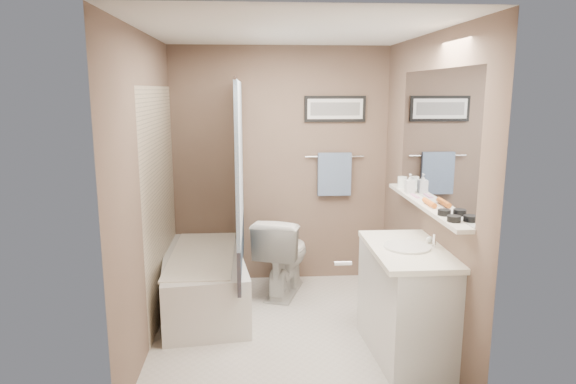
{
  "coord_description": "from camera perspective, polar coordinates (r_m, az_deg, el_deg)",
  "views": [
    {
      "loc": [
        -0.29,
        -3.94,
        1.97
      ],
      "look_at": [
        0.0,
        0.15,
        1.15
      ],
      "focal_mm": 32.0,
      "sensor_mm": 36.0,
      "label": 1
    }
  ],
  "objects": [
    {
      "name": "ground",
      "position": [
        4.42,
        0.14,
        -15.19
      ],
      "size": [
        2.5,
        2.5,
        0.0
      ],
      "primitive_type": "plane",
      "color": "beige",
      "rests_on": "ground"
    },
    {
      "name": "ceiling",
      "position": [
        3.97,
        0.16,
        17.23
      ],
      "size": [
        2.2,
        2.5,
        0.04
      ],
      "primitive_type": "cube",
      "color": "white",
      "rests_on": "wall_back"
    },
    {
      "name": "wall_back",
      "position": [
        5.24,
        -0.83,
        2.85
      ],
      "size": [
        2.2,
        0.04,
        2.4
      ],
      "primitive_type": "cube",
      "color": "brown",
      "rests_on": "ground"
    },
    {
      "name": "wall_front",
      "position": [
        2.83,
        1.96,
        -4.47
      ],
      "size": [
        2.2,
        0.04,
        2.4
      ],
      "primitive_type": "cube",
      "color": "brown",
      "rests_on": "ground"
    },
    {
      "name": "wall_left",
      "position": [
        4.09,
        -15.1,
        0.07
      ],
      "size": [
        0.04,
        2.5,
        2.4
      ],
      "primitive_type": "cube",
      "color": "brown",
      "rests_on": "ground"
    },
    {
      "name": "wall_right",
      "position": [
        4.24,
        14.86,
        0.47
      ],
      "size": [
        0.04,
        2.5,
        2.4
      ],
      "primitive_type": "cube",
      "color": "brown",
      "rests_on": "ground"
    },
    {
      "name": "tile_surround",
      "position": [
        4.62,
        -13.96,
        -1.16
      ],
      "size": [
        0.02,
        1.55,
        2.0
      ],
      "primitive_type": "cube",
      "color": "beige",
      "rests_on": "wall_left"
    },
    {
      "name": "curtain_rod",
      "position": [
        4.44,
        -5.6,
        12.28
      ],
      "size": [
        0.02,
        1.55,
        0.02
      ],
      "primitive_type": "cylinder",
      "rotation": [
        1.57,
        0.0,
        0.0
      ],
      "color": "silver",
      "rests_on": "wall_left"
    },
    {
      "name": "curtain_upper",
      "position": [
        4.48,
        -5.44,
        3.94
      ],
      "size": [
        0.03,
        1.45,
        1.28
      ],
      "primitive_type": "cube",
      "color": "white",
      "rests_on": "curtain_rod"
    },
    {
      "name": "curtain_lower",
      "position": [
        4.66,
        -5.25,
        -6.11
      ],
      "size": [
        0.03,
        1.45,
        0.36
      ],
      "primitive_type": "cube",
      "color": "#2A3B4F",
      "rests_on": "curtain_rod"
    },
    {
      "name": "mirror",
      "position": [
        4.05,
        15.97,
        5.91
      ],
      "size": [
        0.02,
        1.6,
        1.0
      ],
      "primitive_type": "cube",
      "color": "silver",
      "rests_on": "wall_right"
    },
    {
      "name": "shelf",
      "position": [
        4.11,
        14.86,
        -1.3
      ],
      "size": [
        0.12,
        1.6,
        0.03
      ],
      "primitive_type": "cube",
      "color": "silver",
      "rests_on": "wall_right"
    },
    {
      "name": "towel_bar",
      "position": [
        5.27,
        5.18,
        3.95
      ],
      "size": [
        0.6,
        0.02,
        0.02
      ],
      "primitive_type": "cylinder",
      "rotation": [
        0.0,
        1.57,
        0.0
      ],
      "color": "silver",
      "rests_on": "wall_back"
    },
    {
      "name": "towel",
      "position": [
        5.27,
        5.18,
        1.98
      ],
      "size": [
        0.34,
        0.05,
        0.44
      ],
      "primitive_type": "cube",
      "color": "#849FC1",
      "rests_on": "towel_bar"
    },
    {
      "name": "art_frame",
      "position": [
        5.24,
        5.24,
        9.18
      ],
      "size": [
        0.62,
        0.02,
        0.26
      ],
      "primitive_type": "cube",
      "color": "black",
      "rests_on": "wall_back"
    },
    {
      "name": "art_mat",
      "position": [
        5.23,
        5.27,
        9.18
      ],
      "size": [
        0.56,
        0.0,
        0.2
      ],
      "primitive_type": "cube",
      "color": "white",
      "rests_on": "art_frame"
    },
    {
      "name": "art_image",
      "position": [
        5.23,
        5.27,
        9.18
      ],
      "size": [
        0.5,
        0.0,
        0.13
      ],
      "primitive_type": "cube",
      "color": "#595959",
      "rests_on": "art_mat"
    },
    {
      "name": "door",
      "position": [
        2.99,
        12.6,
        -7.92
      ],
      "size": [
        0.8,
        0.02,
        2.0
      ],
      "primitive_type": "cube",
      "color": "silver",
      "rests_on": "wall_front"
    },
    {
      "name": "door_handle",
      "position": [
        2.96,
        6.13,
        -7.88
      ],
      "size": [
        0.1,
        0.02,
        0.02
      ],
      "primitive_type": "cylinder",
      "rotation": [
        0.0,
        1.57,
        0.0
      ],
      "color": "silver",
      "rests_on": "door"
    },
    {
      "name": "bathtub",
      "position": [
        4.83,
        -9.38,
        -9.71
      ],
      "size": [
        0.89,
        1.58,
        0.5
      ],
      "primitive_type": "cube",
      "rotation": [
        0.0,
        0.0,
        0.13
      ],
      "color": "silver",
      "rests_on": "ground"
    },
    {
      "name": "tub_rim",
      "position": [
        4.75,
        -9.48,
        -6.89
      ],
      "size": [
        0.56,
        1.36,
        0.02
      ],
      "primitive_type": "cube",
      "color": "white",
      "rests_on": "bathtub"
    },
    {
      "name": "toilet",
      "position": [
        5.04,
        -0.54,
        -6.94
      ],
      "size": [
        0.66,
        0.87,
        0.78
      ],
      "primitive_type": "imported",
      "rotation": [
        0.0,
        0.0,
        2.82
      ],
      "color": "silver",
      "rests_on": "ground"
    },
    {
      "name": "vanity",
      "position": [
        4.01,
        13.09,
        -12.05
      ],
      "size": [
        0.56,
        0.93,
        0.8
      ],
      "primitive_type": "cube",
      "rotation": [
        0.0,
        0.0,
        0.07
      ],
      "color": "silver",
      "rests_on": "ground"
    },
    {
      "name": "countertop",
      "position": [
        3.86,
        13.23,
        -6.33
      ],
      "size": [
        0.54,
        0.96,
        0.04
      ],
      "primitive_type": "cube",
      "color": "white",
      "rests_on": "vanity"
    },
    {
      "name": "sink_basin",
      "position": [
        3.85,
        13.1,
        -5.93
      ],
      "size": [
        0.34,
        0.34,
        0.01
      ],
      "primitive_type": "cylinder",
      "color": "silver",
      "rests_on": "countertop"
    },
    {
      "name": "faucet_spout",
      "position": [
        3.9,
        15.95,
        -5.21
      ],
      "size": [
        0.02,
        0.02,
        0.1
      ],
      "primitive_type": "cylinder",
      "color": "white",
      "rests_on": "countertop"
    },
    {
      "name": "faucet_knob",
      "position": [
        4.0,
        15.45,
        -5.09
      ],
      "size": [
        0.05,
        0.05,
        0.05
      ],
      "primitive_type": "sphere",
      "color": "silver",
      "rests_on": "countertop"
    },
    {
      "name": "candle_bowl_near",
      "position": [
        3.56,
        17.96,
        -2.84
      ],
      "size": [
        0.09,
        0.09,
        0.04
      ],
      "primitive_type": "cylinder",
      "color": "black",
      "rests_on": "shelf"
    },
    {
      "name": "candle_bowl_far",
      "position": [
        3.71,
        16.96,
        -2.19
      ],
      "size": [
        0.09,
        0.09,
        0.04
      ],
      "primitive_type": "cylinder",
      "color": "black",
      "rests_on": "shelf"
    },
    {
      "name": "hair_brush_front",
      "position": [
        3.99,
        15.44,
        -1.16
      ],
      "size": [
        0.04,
        0.22,
        0.04
      ],
      "primitive_type": "cylinder",
      "rotation": [
        1.57,
        0.0,
        0.0
      ],
      "color": "orange",
      "rests_on": "shelf"
    },
    {
      "name": "pink_comb",
      "position": [
        4.31,
        13.94,
        -0.42
      ],
      "size": [
        0.03,
        0.16,
        0.01
      ],
      "primitive_type": "cube",
      "rotation": [
        0.0,
        0.0,
        0.0
      ],
      "color": "pink",
      "rests_on": "shelf"
    },
    {
      "name": "glass_jar",
      "position": [
        4.65,
        12.57,
        1.06
      ],
      "size": [
        0.08,
        0.08,
        0.1
      ],
      "primitive_type": "cylinder",
      "color": "white",
      "rests_on": "shelf"
    },
    {
      "name": "soap_bottle",
      "position": [
        4.44,
        13.4,
        0.94
      ],
      "size": [
        0.07,
        0.08,
        0.16
      ],
      "primitive_type": "imported",
      "rotation": [
        0.0,
        0.0,
        -0.03
      ],
      "color": "#999999",
      "rests_on": "shelf"
    }
  ]
}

